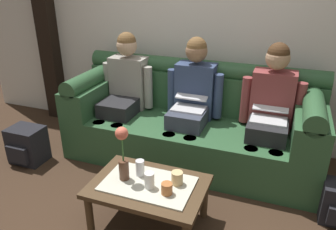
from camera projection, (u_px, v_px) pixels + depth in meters
name	position (u px, v px, depth m)	size (l,w,h in m)	color
back_wall_patterned	(210.00, 6.00, 3.31)	(6.00, 0.12, 2.90)	silver
timber_pillar	(44.00, 1.00, 3.84)	(0.20, 0.20, 2.90)	black
couch	(192.00, 124.00, 3.29)	(2.44, 0.88, 0.96)	#2D5633
person_left	(125.00, 88.00, 3.41)	(0.56, 0.67, 1.22)	#232326
person_middle	(192.00, 97.00, 3.17)	(0.56, 0.67, 1.22)	#383D4C
person_right	(271.00, 107.00, 2.94)	(0.56, 0.67, 1.22)	#232326
coffee_table	(148.00, 190.00, 2.39)	(0.83, 0.57, 0.38)	#47331E
flower_vase	(123.00, 153.00, 2.32)	(0.09, 0.09, 0.42)	brown
cup_near_left	(149.00, 180.00, 2.29)	(0.07, 0.07, 0.12)	white
cup_near_right	(167.00, 189.00, 2.24)	(0.08, 0.08, 0.08)	#B26633
cup_far_center	(177.00, 178.00, 2.34)	(0.08, 0.08, 0.10)	#DBB77A
cup_far_left	(140.00, 168.00, 2.43)	(0.07, 0.07, 0.12)	silver
backpack_left	(27.00, 145.00, 3.28)	(0.33, 0.30, 0.36)	black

